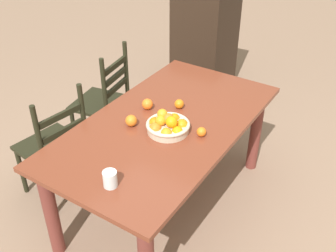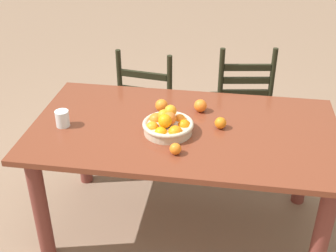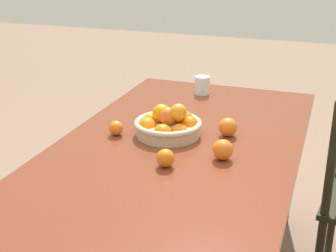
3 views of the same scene
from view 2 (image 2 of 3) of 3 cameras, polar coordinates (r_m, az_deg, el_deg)
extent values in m
plane|color=#8C6E59|center=(2.93, 1.84, -12.65)|extent=(12.00, 12.00, 0.00)
cube|color=brown|center=(2.49, 2.12, -0.47)|extent=(1.72, 0.94, 0.03)
cylinder|color=brown|center=(2.61, -16.12, -10.20)|extent=(0.09, 0.09, 0.70)
cylinder|color=brown|center=(2.46, 19.08, -13.62)|extent=(0.09, 0.09, 0.70)
cylinder|color=brown|center=(3.15, -10.98, -1.73)|extent=(0.09, 0.09, 0.70)
cylinder|color=brown|center=(3.03, 17.25, -4.05)|extent=(0.09, 0.09, 0.70)
cube|color=black|center=(3.36, -1.93, 2.54)|extent=(0.47, 0.47, 0.03)
cylinder|color=black|center=(3.57, 1.83, 0.36)|extent=(0.04, 0.04, 0.41)
cylinder|color=black|center=(3.67, -3.70, 1.17)|extent=(0.04, 0.04, 0.41)
cylinder|color=black|center=(3.27, 0.19, -2.73)|extent=(0.04, 0.04, 0.41)
cylinder|color=black|center=(3.38, -5.79, -1.76)|extent=(0.04, 0.04, 0.41)
cylinder|color=black|center=(3.04, 0.20, 4.79)|extent=(0.04, 0.04, 0.49)
cylinder|color=black|center=(3.15, -6.23, 5.58)|extent=(0.04, 0.04, 0.49)
cube|color=black|center=(3.11, -3.05, 4.52)|extent=(0.33, 0.07, 0.04)
cube|color=black|center=(3.06, -3.11, 6.58)|extent=(0.33, 0.07, 0.04)
cube|color=black|center=(3.38, 9.17, 2.70)|extent=(0.47, 0.47, 0.03)
cylinder|color=black|center=(3.67, 11.20, 0.80)|extent=(0.04, 0.04, 0.43)
cylinder|color=black|center=(3.62, 5.73, 0.80)|extent=(0.04, 0.04, 0.43)
cylinder|color=black|center=(3.38, 12.23, -2.15)|extent=(0.04, 0.04, 0.43)
cylinder|color=black|center=(3.32, 6.29, -2.20)|extent=(0.04, 0.04, 0.43)
cylinder|color=black|center=(3.15, 13.19, 5.43)|extent=(0.04, 0.04, 0.50)
cylinder|color=black|center=(3.08, 6.80, 5.53)|extent=(0.04, 0.04, 0.50)
cube|color=black|center=(3.14, 9.91, 4.24)|extent=(0.32, 0.07, 0.04)
cube|color=black|center=(3.10, 10.06, 5.82)|extent=(0.32, 0.07, 0.04)
cube|color=black|center=(3.07, 10.22, 7.45)|extent=(0.32, 0.07, 0.04)
cylinder|color=beige|center=(2.42, 0.00, -0.28)|extent=(0.27, 0.27, 0.05)
torus|color=beige|center=(2.41, 0.00, 0.25)|extent=(0.28, 0.28, 0.02)
sphere|color=orange|center=(2.41, 2.10, 0.00)|extent=(0.07, 0.07, 0.07)
sphere|color=orange|center=(2.46, 1.54, 0.75)|extent=(0.07, 0.07, 0.07)
sphere|color=orange|center=(2.49, -0.22, 1.12)|extent=(0.08, 0.08, 0.08)
sphere|color=orange|center=(2.46, -1.57, 0.77)|extent=(0.08, 0.08, 0.08)
sphere|color=orange|center=(2.39, -2.02, -0.26)|extent=(0.07, 0.07, 0.07)
sphere|color=orange|center=(2.34, -0.92, -0.94)|extent=(0.07, 0.07, 0.07)
sphere|color=orange|center=(2.34, 0.95, -0.89)|extent=(0.08, 0.08, 0.08)
sphere|color=orange|center=(2.42, 0.33, 1.96)|extent=(0.07, 0.07, 0.07)
sphere|color=orange|center=(2.43, -0.56, 1.37)|extent=(0.07, 0.07, 0.07)
sphere|color=orange|center=(2.36, -0.39, 0.64)|extent=(0.08, 0.08, 0.08)
sphere|color=orange|center=(2.39, 0.22, 0.99)|extent=(0.07, 0.07, 0.07)
sphere|color=orange|center=(2.24, 0.98, -2.96)|extent=(0.06, 0.06, 0.06)
sphere|color=orange|center=(2.63, 4.21, 2.63)|extent=(0.08, 0.08, 0.08)
sphere|color=orange|center=(2.47, 6.79, 0.39)|extent=(0.07, 0.07, 0.07)
sphere|color=orange|center=(2.63, -0.83, 2.66)|extent=(0.08, 0.08, 0.08)
cylinder|color=silver|center=(2.54, -13.46, 0.95)|extent=(0.08, 0.08, 0.09)
camera|label=1|loc=(2.30, -63.88, 20.06)|focal=43.14mm
camera|label=3|loc=(3.07, 37.93, 15.05)|focal=51.62mm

